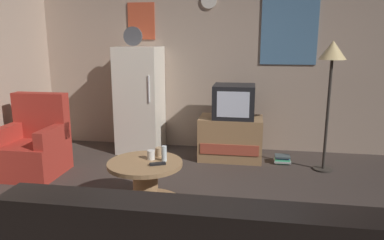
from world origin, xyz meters
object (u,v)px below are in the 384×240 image
(mug_ceramic_white, at_px, (151,155))
(standing_lamp, at_px, (332,61))
(tv_stand, at_px, (231,138))
(coffee_table, at_px, (146,184))
(mug_ceramic_tan, at_px, (159,152))
(fridge, at_px, (140,99))
(crt_tv, at_px, (234,101))
(book_stack, at_px, (282,159))
(remote_control, at_px, (158,164))
(armchair, at_px, (34,146))
(wine_glass, at_px, (164,154))

(mug_ceramic_white, bearing_deg, standing_lamp, 34.24)
(tv_stand, distance_m, coffee_table, 1.77)
(tv_stand, xyz_separation_m, mug_ceramic_tan, (-0.63, -1.42, 0.22))
(fridge, xyz_separation_m, crt_tv, (1.35, -0.19, 0.04))
(standing_lamp, distance_m, coffee_table, 2.59)
(mug_ceramic_tan, relative_size, book_stack, 0.42)
(crt_tv, height_order, mug_ceramic_white, crt_tv)
(remote_control, xyz_separation_m, book_stack, (1.27, 1.59, -0.42))
(standing_lamp, bearing_deg, mug_ceramic_tan, -147.26)
(armchair, bearing_deg, wine_glass, -19.29)
(remote_control, bearing_deg, mug_ceramic_white, 99.54)
(mug_ceramic_white, height_order, book_stack, mug_ceramic_white)
(crt_tv, relative_size, mug_ceramic_white, 6.00)
(crt_tv, bearing_deg, armchair, -158.16)
(tv_stand, bearing_deg, fridge, 172.04)
(armchair, bearing_deg, tv_stand, 22.16)
(mug_ceramic_tan, bearing_deg, armchair, 163.99)
(coffee_table, relative_size, mug_ceramic_white, 8.00)
(mug_ceramic_white, distance_m, book_stack, 2.04)
(mug_ceramic_white, bearing_deg, coffee_table, -114.89)
(coffee_table, relative_size, armchair, 0.75)
(fridge, distance_m, coffee_table, 1.96)
(mug_ceramic_tan, height_order, remote_control, mug_ceramic_tan)
(fridge, bearing_deg, crt_tv, -7.80)
(crt_tv, distance_m, mug_ceramic_tan, 1.60)
(fridge, height_order, standing_lamp, fridge)
(mug_ceramic_tan, bearing_deg, standing_lamp, 32.74)
(standing_lamp, xyz_separation_m, remote_control, (-1.76, -1.42, -0.89))
(standing_lamp, height_order, mug_ceramic_white, standing_lamp)
(crt_tv, xyz_separation_m, mug_ceramic_tan, (-0.66, -1.42, -0.29))
(coffee_table, bearing_deg, wine_glass, 16.78)
(wine_glass, height_order, book_stack, wine_glass)
(wine_glass, bearing_deg, mug_ceramic_tan, 121.66)
(mug_ceramic_tan, bearing_deg, wine_glass, -58.34)
(mug_ceramic_tan, height_order, book_stack, mug_ceramic_tan)
(standing_lamp, bearing_deg, coffee_table, -144.61)
(remote_control, xyz_separation_m, armchair, (-1.73, 0.74, -0.13))
(standing_lamp, distance_m, armchair, 3.70)
(fridge, height_order, mug_ceramic_tan, fridge)
(crt_tv, bearing_deg, coffee_table, -115.15)
(tv_stand, bearing_deg, mug_ceramic_white, -114.08)
(coffee_table, height_order, mug_ceramic_tan, mug_ceramic_tan)
(tv_stand, bearing_deg, wine_glass, -109.28)
(mug_ceramic_tan, bearing_deg, remote_control, -79.00)
(standing_lamp, bearing_deg, wine_glass, -143.05)
(tv_stand, bearing_deg, remote_control, -109.04)
(wine_glass, xyz_separation_m, armchair, (-1.76, 0.62, -0.20))
(book_stack, bearing_deg, mug_ceramic_tan, -134.77)
(mug_ceramic_white, xyz_separation_m, armchair, (-1.63, 0.59, -0.17))
(standing_lamp, relative_size, coffee_table, 2.21)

